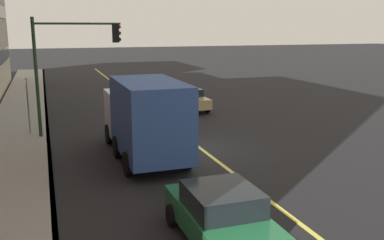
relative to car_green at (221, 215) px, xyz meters
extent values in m
plane|color=black|center=(8.13, -2.49, -0.75)|extent=(200.00, 200.00, 0.00)
cube|color=gray|center=(8.13, 5.33, -0.68)|extent=(80.00, 3.02, 0.15)
cube|color=slate|center=(8.13, 3.90, -0.68)|extent=(80.00, 0.16, 0.15)
cube|color=#D8CC4C|center=(8.13, -2.49, -0.75)|extent=(80.00, 0.16, 0.01)
cube|color=#262D38|center=(31.63, 7.01, 2.20)|extent=(11.92, 0.06, 1.10)
cube|color=#262D38|center=(31.63, 7.01, 5.88)|extent=(11.92, 0.06, 1.10)
cube|color=#1E6038|center=(0.02, 0.00, -0.14)|extent=(3.98, 1.76, 0.63)
cube|color=black|center=(-0.06, 0.00, 0.45)|extent=(1.83, 1.62, 0.56)
cylinder|color=black|center=(1.33, 0.86, -0.45)|extent=(0.60, 0.22, 0.60)
cylinder|color=black|center=(1.33, -0.86, -0.45)|extent=(0.60, 0.22, 0.60)
cube|color=tan|center=(17.51, -4.89, -0.15)|extent=(4.79, 1.84, 0.61)
cube|color=black|center=(17.76, -4.89, 0.39)|extent=(2.62, 1.69, 0.46)
cylinder|color=black|center=(15.93, -5.79, -0.45)|extent=(0.60, 0.22, 0.60)
cylinder|color=black|center=(15.93, -3.99, -0.45)|extent=(0.60, 0.22, 0.60)
cylinder|color=black|center=(19.09, -5.79, -0.45)|extent=(0.60, 0.22, 0.60)
cylinder|color=black|center=(19.09, -3.99, -0.45)|extent=(0.60, 0.22, 0.60)
cube|color=silver|center=(10.42, 0.10, 0.69)|extent=(1.91, 2.33, 1.99)
cube|color=#2D4C93|center=(6.94, 0.10, 1.11)|extent=(4.75, 2.33, 2.83)
cylinder|color=black|center=(10.42, 1.22, -0.30)|extent=(0.90, 0.28, 0.90)
cylinder|color=black|center=(10.42, -1.02, -0.30)|extent=(0.90, 0.28, 0.90)
cylinder|color=black|center=(5.76, 1.22, -0.30)|extent=(0.90, 0.28, 0.90)
cylinder|color=black|center=(5.76, -1.02, -0.30)|extent=(0.90, 0.28, 0.90)
cylinder|color=black|center=(8.13, 1.22, -0.30)|extent=(0.90, 0.28, 0.90)
cylinder|color=black|center=(8.13, -1.02, -0.30)|extent=(0.90, 0.28, 0.90)
cylinder|color=#1E3823|center=(12.28, 4.22, 2.13)|extent=(0.16, 0.16, 5.76)
cylinder|color=#1E3823|center=(12.28, 2.21, 4.71)|extent=(0.10, 4.02, 0.10)
cube|color=black|center=(12.28, 0.44, 4.26)|extent=(0.28, 0.30, 0.90)
sphere|color=red|center=(12.28, 0.26, 4.56)|extent=(0.18, 0.18, 0.18)
sphere|color=#392905|center=(12.28, 0.26, 4.26)|extent=(0.18, 0.18, 0.18)
sphere|color=black|center=(12.28, 0.26, 3.96)|extent=(0.18, 0.18, 0.18)
cylinder|color=slate|center=(13.14, 4.72, 0.70)|extent=(0.08, 0.08, 2.90)
cube|color=white|center=(13.14, 4.74, 1.95)|extent=(0.60, 0.02, 0.20)
cube|color=#DB5919|center=(13.14, 4.74, 1.60)|extent=(0.44, 0.02, 0.28)
camera|label=1|loc=(-9.09, 3.90, 4.53)|focal=40.26mm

